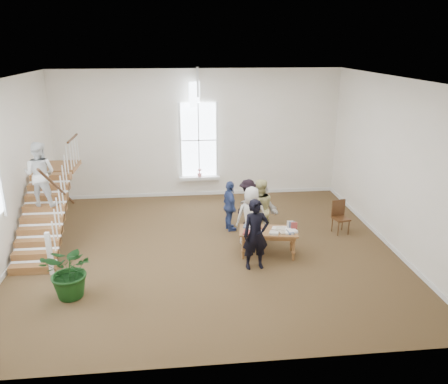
{
  "coord_description": "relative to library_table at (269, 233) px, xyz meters",
  "views": [
    {
      "loc": [
        -0.67,
        -10.71,
        5.36
      ],
      "look_at": [
        0.48,
        0.4,
        1.49
      ],
      "focal_mm": 35.0,
      "sensor_mm": 36.0,
      "label": 1
    }
  ],
  "objects": [
    {
      "name": "woman_cluster_a",
      "position": [
        -0.82,
        1.7,
        0.13
      ],
      "size": [
        0.56,
        0.95,
        1.53
      ],
      "primitive_type": "imported",
      "rotation": [
        0.0,
        0.0,
        1.79
      ],
      "color": "navy",
      "rests_on": "ground"
    },
    {
      "name": "person_yellow",
      "position": [
        -0.06,
        1.11,
        0.25
      ],
      "size": [
        0.87,
        0.69,
        1.75
      ],
      "primitive_type": "imported",
      "rotation": [
        0.0,
        0.0,
        3.17
      ],
      "color": "#CAC27E",
      "rests_on": "ground"
    },
    {
      "name": "staircase",
      "position": [
        -5.9,
        1.23,
        0.99
      ],
      "size": [
        1.1,
        4.1,
        2.92
      ],
      "color": "brown",
      "rests_on": "ground"
    },
    {
      "name": "woman_cluster_b",
      "position": [
        -0.22,
        2.15,
        0.08
      ],
      "size": [
        1.0,
        1.04,
        1.42
      ],
      "primitive_type": "imported",
      "rotation": [
        0.0,
        0.0,
        3.98
      ],
      "color": "black",
      "rests_on": "ground"
    },
    {
      "name": "floor_plant",
      "position": [
        -4.68,
        -1.54,
        0.01
      ],
      "size": [
        1.43,
        1.34,
        1.27
      ],
      "primitive_type": "imported",
      "rotation": [
        0.0,
        0.0,
        -0.36
      ],
      "color": "#123812",
      "rests_on": "ground"
    },
    {
      "name": "elderly_woman",
      "position": [
        -0.36,
        0.61,
        0.22
      ],
      "size": [
        0.85,
        0.58,
        1.69
      ],
      "primitive_type": "imported",
      "rotation": [
        0.0,
        0.0,
        3.09
      ],
      "color": "beige",
      "rests_on": "ground"
    },
    {
      "name": "ground",
      "position": [
        -1.56,
        0.48,
        -0.63
      ],
      "size": [
        10.0,
        10.0,
        0.0
      ],
      "primitive_type": "plane",
      "color": "#46331B",
      "rests_on": "ground"
    },
    {
      "name": "police_officer",
      "position": [
        -0.46,
        -0.64,
        0.27
      ],
      "size": [
        0.7,
        0.51,
        1.79
      ],
      "primitive_type": "imported",
      "rotation": [
        0.0,
        0.0,
        0.12
      ],
      "color": "black",
      "rests_on": "ground"
    },
    {
      "name": "library_table",
      "position": [
        0.0,
        0.0,
        0.0
      ],
      "size": [
        1.6,
        0.98,
        0.77
      ],
      "rotation": [
        0.0,
        0.0,
        -0.16
      ],
      "color": "brown",
      "rests_on": "ground"
    },
    {
      "name": "side_chair",
      "position": [
        2.37,
        1.22,
        -0.08
      ],
      "size": [
        0.5,
        0.5,
        0.98
      ],
      "rotation": [
        0.0,
        0.0,
        0.2
      ],
      "color": "#361C0E",
      "rests_on": "ground"
    },
    {
      "name": "room_shell",
      "position": [
        -1.56,
        4.88,
        -0.23
      ],
      "size": [
        10.49,
        10.0,
        10.0
      ],
      "color": "white",
      "rests_on": "ground"
    },
    {
      "name": "woman_cluster_c",
      "position": [
        0.08,
        1.5,
        0.11
      ],
      "size": [
        1.23,
        1.31,
        1.47
      ],
      "primitive_type": "imported",
      "rotation": [
        0.0,
        0.0,
        5.44
      ],
      "color": "silver",
      "rests_on": "ground"
    }
  ]
}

